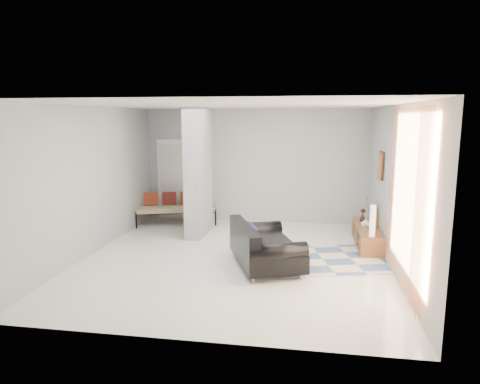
# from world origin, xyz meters

# --- Properties ---
(floor) EXTENTS (6.00, 6.00, 0.00)m
(floor) POSITION_xyz_m (0.00, 0.00, 0.00)
(floor) COLOR white
(floor) RESTS_ON ground
(ceiling) EXTENTS (6.00, 6.00, 0.00)m
(ceiling) POSITION_xyz_m (0.00, 0.00, 2.80)
(ceiling) COLOR white
(ceiling) RESTS_ON wall_back
(wall_back) EXTENTS (6.00, 0.00, 6.00)m
(wall_back) POSITION_xyz_m (0.00, 3.00, 1.40)
(wall_back) COLOR #ABADB0
(wall_back) RESTS_ON ground
(wall_front) EXTENTS (6.00, 0.00, 6.00)m
(wall_front) POSITION_xyz_m (0.00, -3.00, 1.40)
(wall_front) COLOR #ABADB0
(wall_front) RESTS_ON ground
(wall_left) EXTENTS (0.00, 6.00, 6.00)m
(wall_left) POSITION_xyz_m (-2.75, 0.00, 1.40)
(wall_left) COLOR #ABADB0
(wall_left) RESTS_ON ground
(wall_right) EXTENTS (0.00, 6.00, 6.00)m
(wall_right) POSITION_xyz_m (2.75, 0.00, 1.40)
(wall_right) COLOR #ABADB0
(wall_right) RESTS_ON ground
(partition_column) EXTENTS (0.35, 1.20, 2.80)m
(partition_column) POSITION_xyz_m (-1.10, 1.60, 1.40)
(partition_column) COLOR #A3A8AA
(partition_column) RESTS_ON floor
(hallway_door) EXTENTS (0.85, 0.06, 2.04)m
(hallway_door) POSITION_xyz_m (-2.10, 2.96, 1.02)
(hallway_door) COLOR white
(hallway_door) RESTS_ON floor
(curtain) EXTENTS (0.00, 2.55, 2.55)m
(curtain) POSITION_xyz_m (2.67, -1.15, 1.45)
(curtain) COLOR #FF8243
(curtain) RESTS_ON wall_right
(wall_art) EXTENTS (0.04, 0.45, 0.55)m
(wall_art) POSITION_xyz_m (2.72, 1.27, 1.65)
(wall_art) COLOR #3A1B0F
(wall_art) RESTS_ON wall_right
(media_console) EXTENTS (0.45, 1.75, 0.80)m
(media_console) POSITION_xyz_m (2.52, 1.28, 0.20)
(media_console) COLOR brown
(media_console) RESTS_ON floor
(loveseat) EXTENTS (1.52, 1.92, 0.76)m
(loveseat) POSITION_xyz_m (0.54, -0.31, 0.35)
(loveseat) COLOR silver
(loveseat) RESTS_ON floor
(daybed) EXTENTS (2.06, 1.36, 0.77)m
(daybed) POSITION_xyz_m (-1.93, 2.46, 0.41)
(daybed) COLOR black
(daybed) RESTS_ON floor
(area_rug) EXTENTS (2.88, 2.26, 0.01)m
(area_rug) POSITION_xyz_m (1.60, 0.20, 0.01)
(area_rug) COLOR beige
(area_rug) RESTS_ON floor
(cylinder_lamp) EXTENTS (0.11, 0.11, 0.59)m
(cylinder_lamp) POSITION_xyz_m (2.50, 0.52, 0.70)
(cylinder_lamp) COLOR white
(cylinder_lamp) RESTS_ON media_console
(bronze_figurine) EXTENTS (0.15, 0.15, 0.27)m
(bronze_figurine) POSITION_xyz_m (2.47, 1.71, 0.53)
(bronze_figurine) COLOR black
(bronze_figurine) RESTS_ON media_console
(vase) EXTENTS (0.20, 0.20, 0.19)m
(vase) POSITION_xyz_m (2.47, 1.18, 0.50)
(vase) COLOR silver
(vase) RESTS_ON media_console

